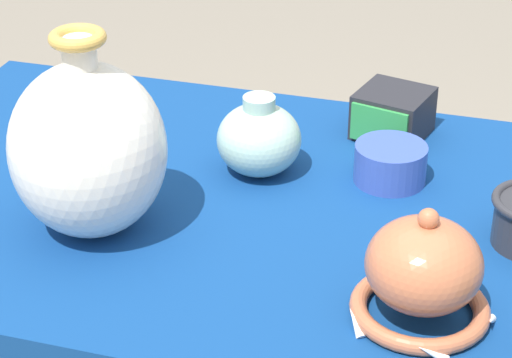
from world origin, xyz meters
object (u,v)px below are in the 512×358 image
Objects in this scene: mosaic_tile_box at (392,114)px; vase_tall_bulbous at (88,148)px; vase_dome_bell at (423,275)px; jar_round_celadon at (259,139)px; pot_squat_cobalt at (390,163)px.

vase_tall_bulbous is at bearing -117.18° from mosaic_tile_box.
vase_dome_bell is (0.47, -0.07, -0.07)m from vase_tall_bulbous.
jar_round_celadon reaches higher than mosaic_tile_box.
pot_squat_cobalt is 0.20m from jar_round_celadon.
vase_dome_bell is at bearing -8.79° from vase_tall_bulbous.
vase_tall_bulbous reaches higher than pot_squat_cobalt.
vase_dome_bell is 0.50m from mosaic_tile_box.
mosaic_tile_box is (-0.12, 0.48, -0.02)m from vase_dome_bell.
pot_squat_cobalt is (0.38, 0.26, -0.10)m from vase_tall_bulbous.
pot_squat_cobalt is (0.02, -0.16, -0.01)m from mosaic_tile_box.
pot_squat_cobalt is 0.85× the size of jar_round_celadon.
jar_round_celadon reaches higher than pot_squat_cobalt.
vase_dome_bell reaches higher than mosaic_tile_box.
vase_tall_bulbous is at bearing -145.97° from pot_squat_cobalt.
jar_round_celadon is at bearing 51.68° from vase_tall_bulbous.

